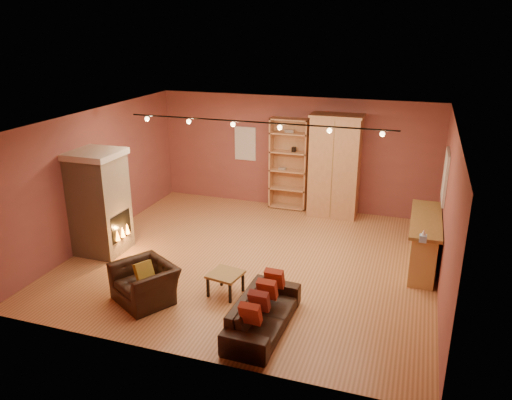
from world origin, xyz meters
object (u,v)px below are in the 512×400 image
(loveseat, at_px, (263,307))
(armchair, at_px, (145,277))
(bar_counter, at_px, (424,242))
(fireplace, at_px, (100,202))
(armoire, at_px, (335,166))
(coffee_table, at_px, (225,276))
(bookcase, at_px, (289,163))

(loveseat, distance_m, armchair, 2.15)
(bar_counter, relative_size, loveseat, 1.13)
(armchair, bearing_deg, loveseat, 26.32)
(fireplace, distance_m, armoire, 5.42)
(bar_counter, relative_size, armchair, 1.74)
(coffee_table, bearing_deg, armchair, -152.80)
(armchair, bearing_deg, coffee_table, 57.79)
(armchair, distance_m, coffee_table, 1.36)
(fireplace, relative_size, bar_counter, 1.02)
(fireplace, xyz_separation_m, armoire, (4.11, 3.53, 0.18))
(fireplace, height_order, bookcase, bookcase)
(armoire, xyz_separation_m, coffee_table, (-1.07, -4.38, -0.90))
(bookcase, xyz_separation_m, armchair, (-1.11, -5.20, -0.73))
(coffee_table, bearing_deg, bar_counter, 34.59)
(bar_counter, bearing_deg, armoire, 134.50)
(armoire, xyz_separation_m, armchair, (-2.28, -5.00, -0.81))
(bookcase, xyz_separation_m, bar_counter, (3.30, -2.37, -0.66))
(bar_counter, bearing_deg, loveseat, -127.23)
(bookcase, distance_m, armoire, 1.19)
(loveseat, distance_m, coffee_table, 1.22)
(armoire, height_order, coffee_table, armoire)
(armoire, relative_size, bar_counter, 1.20)
(bookcase, xyz_separation_m, loveseat, (1.03, -5.36, -0.80))
(armoire, distance_m, bar_counter, 3.13)
(armoire, height_order, bar_counter, armoire)
(loveseat, relative_size, armchair, 1.55)
(bookcase, distance_m, armchair, 5.36)
(bar_counter, distance_m, loveseat, 3.76)
(bookcase, bearing_deg, loveseat, -79.11)
(bar_counter, height_order, coffee_table, bar_counter)
(fireplace, height_order, bar_counter, fireplace)
(bar_counter, distance_m, coffee_table, 3.89)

